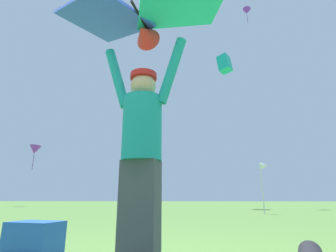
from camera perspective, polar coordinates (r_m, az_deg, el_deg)
kite_flyer_person at (r=2.22m, az=-5.80°, el=-4.55°), size 0.81×0.39×1.92m
held_stunt_kite at (r=2.69m, az=-5.62°, el=22.59°), size 1.74×1.05×0.40m
distant_kite_teal_overhead_distant at (r=19.77m, az=12.26°, el=13.17°), size 1.18×1.21×1.38m
distant_kite_purple_far_center at (r=24.85m, az=16.85°, el=22.93°), size 0.72×0.73×1.48m
distant_kite_purple_mid_right at (r=22.95m, az=-27.17°, el=-4.64°), size 1.23×1.23×1.92m
cooler_box at (r=3.02m, az=-27.29°, el=-20.95°), size 0.53×0.40×0.30m
marker_flag at (r=10.43m, az=20.24°, el=-8.84°), size 0.30×0.24×1.83m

